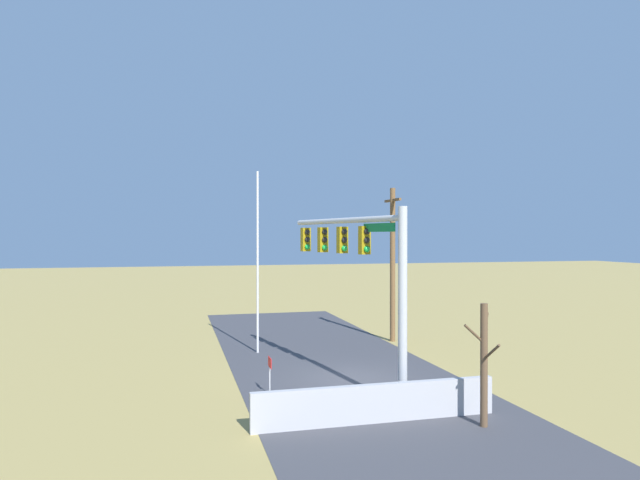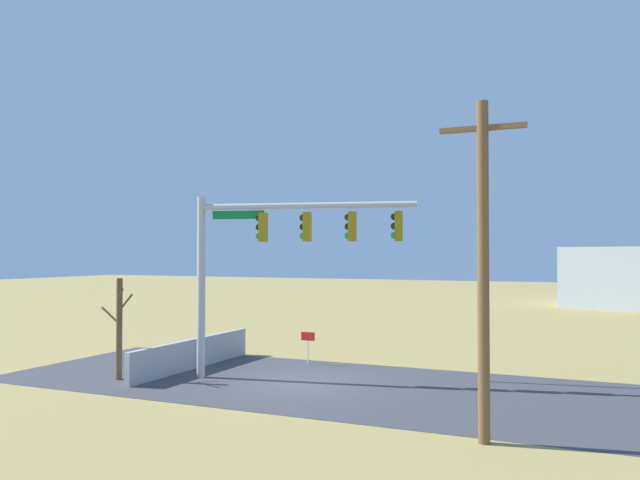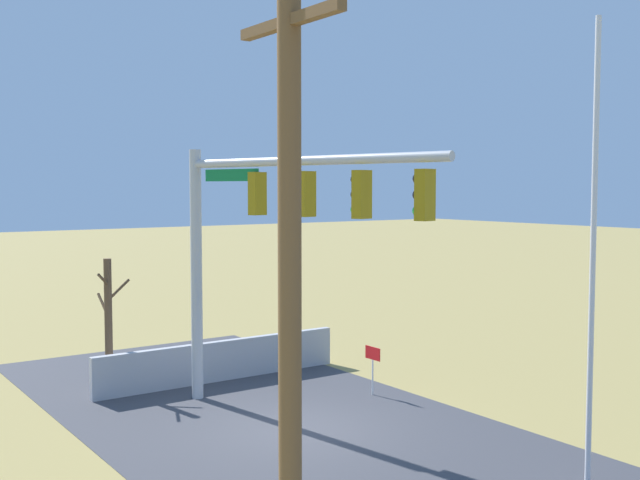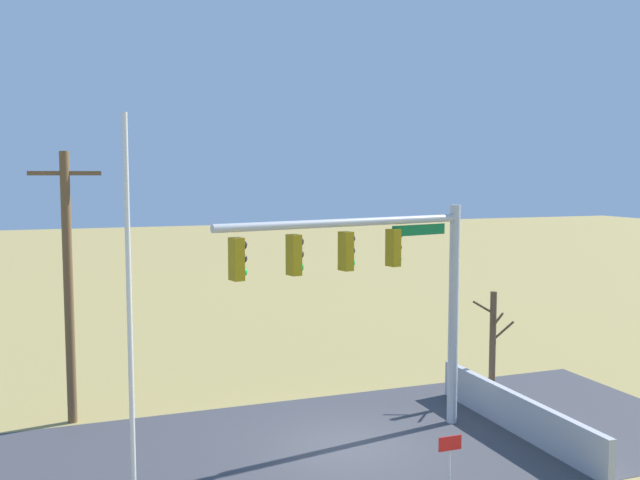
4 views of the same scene
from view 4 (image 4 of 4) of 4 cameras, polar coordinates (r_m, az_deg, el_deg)
ground_plane at (r=18.81m, az=2.16°, el=-16.29°), size 160.00×160.00×0.00m
road_surface at (r=17.79m, az=-10.45°, el=-17.67°), size 28.00×8.00×0.01m
sidewalk_corner at (r=21.27m, az=12.95°, el=-13.82°), size 6.00×6.00×0.01m
retaining_fence at (r=20.22m, az=15.50°, el=-13.30°), size 0.20×7.08×1.08m
signal_mast at (r=18.12m, az=5.16°, el=-2.57°), size 7.19×1.89×6.10m
flagpole at (r=14.00m, az=-15.08°, el=-6.78°), size 0.10×0.10×8.07m
utility_pole at (r=20.71m, az=-19.63°, el=-3.29°), size 1.90×0.26×7.56m
bare_tree at (r=22.60m, az=13.76°, el=-8.11°), size 1.27×1.02×3.36m
open_sign at (r=16.38m, az=10.43°, el=-16.32°), size 0.56×0.04×1.22m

